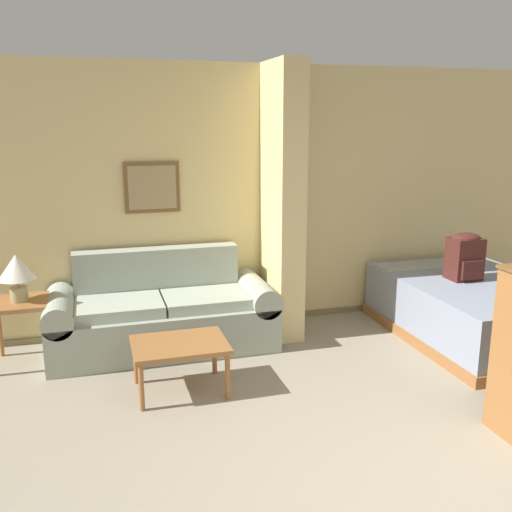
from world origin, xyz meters
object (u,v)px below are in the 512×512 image
Objects in this scene: couch at (162,314)px; table_lamp at (17,270)px; bed at (475,308)px; backpack at (465,255)px; coffee_table at (180,348)px.

table_lamp is at bearing -178.37° from couch.
couch is at bearing 168.61° from bed.
bed is at bearing -7.68° from table_lamp.
bed is at bearing -43.88° from backpack.
bed reaches higher than coffee_table.
table_lamp reaches higher than coffee_table.
couch is 2.85× the size of coffee_table.
couch is at bearing 90.89° from coffee_table.
table_lamp is 4.23m from bed.
couch is 1.31m from table_lamp.
coffee_table is at bearing -173.19° from bed.
backpack is (2.84, 0.45, 0.44)m from coffee_table.
bed is at bearing 6.81° from coffee_table.
coffee_table is 1.78× the size of table_lamp.
table_lamp is 0.89× the size of backpack.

